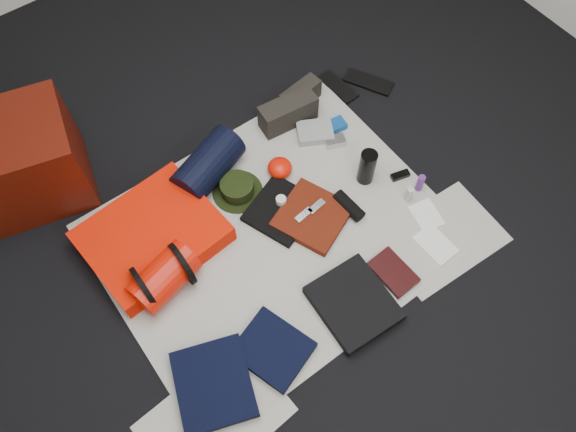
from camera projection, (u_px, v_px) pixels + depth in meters
floor at (274, 236)px, 2.76m from camera, size 4.50×4.50×0.02m
newspaper_mat at (274, 235)px, 2.75m from camera, size 1.60×1.30×0.01m
newspaper_sheet_front_left at (215, 418)px, 2.34m from camera, size 0.61×0.44×0.00m
newspaper_sheet_front_right at (441, 238)px, 2.74m from camera, size 0.60×0.43×0.00m
red_cabinet at (21, 162)px, 2.68m from camera, size 0.65×0.58×0.46m
sleeping_pad at (153, 236)px, 2.68m from camera, size 0.66×0.56×0.11m
stuff_sack at (164, 277)px, 2.54m from camera, size 0.35×0.25×0.18m
sack_strap_left at (144, 288)px, 2.50m from camera, size 0.02×0.22×0.22m
sack_strap_right at (182, 264)px, 2.56m from camera, size 0.03×0.22×0.22m
navy_duffel at (208, 165)px, 2.83m from camera, size 0.42×0.32×0.20m
boonie_brim at (238, 192)px, 2.86m from camera, size 0.32×0.32×0.01m
boonie_crown at (237, 187)px, 2.83m from camera, size 0.17×0.17×0.07m
hiking_boot_left at (288, 113)px, 3.01m from camera, size 0.32×0.15×0.16m
hiking_boot_right at (300, 96)px, 3.09m from camera, size 0.25×0.12×0.12m
flip_flop_left at (338, 87)px, 3.20m from camera, size 0.11×0.26×0.01m
flip_flop_right at (368, 82)px, 3.22m from camera, size 0.22×0.30×0.02m
trousers_navy_a at (214, 384)px, 2.38m from camera, size 0.41×0.44×0.06m
trousers_navy_b at (273, 349)px, 2.45m from camera, size 0.34×0.37×0.05m
trousers_charcoal at (353, 303)px, 2.55m from camera, size 0.34×0.38×0.06m
black_tshirt at (281, 210)px, 2.80m from camera, size 0.39×0.38×0.03m
red_shirt at (312, 216)px, 2.77m from camera, size 0.41×0.41×0.04m
orange_stuff_sack at (280, 168)px, 2.89m from camera, size 0.17×0.17×0.08m
first_aid_pouch at (315, 132)px, 3.02m from camera, size 0.23×0.21×0.05m
water_bottle at (367, 167)px, 2.81m from camera, size 0.10×0.10×0.21m
speaker at (349, 206)px, 2.79m from camera, size 0.08×0.18×0.07m
compact_camera at (335, 141)px, 2.99m from camera, size 0.12×0.10×0.04m
cyan_case at (334, 126)px, 3.04m from camera, size 0.13×0.09×0.04m
toiletry_purple at (420, 183)px, 2.83m from camera, size 0.04×0.04×0.11m
toiletry_clear at (409, 194)px, 2.80m from camera, size 0.03×0.03×0.10m
paperback_book at (393, 272)px, 2.64m from camera, size 0.15×0.23×0.03m
map_booklet at (435, 244)px, 2.72m from camera, size 0.14×0.20×0.01m
map_printout at (426, 215)px, 2.80m from camera, size 0.16×0.18×0.01m
sunglasses at (400, 175)px, 2.90m from camera, size 0.10×0.06×0.02m
key_cluster at (201, 421)px, 2.33m from camera, size 0.08×0.08×0.01m
tape_roll at (281, 200)px, 2.79m from camera, size 0.05×0.05×0.04m
energy_bar_a at (304, 215)px, 2.75m from camera, size 0.10×0.05×0.01m
energy_bar_b at (317, 207)px, 2.77m from camera, size 0.10×0.05×0.01m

